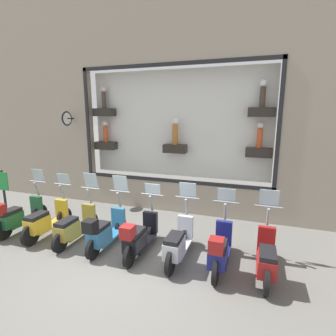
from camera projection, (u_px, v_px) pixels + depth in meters
The scene contains 11 objects.
ground_plane at pixel (125, 264), 5.89m from camera, with size 120.00×120.00×0.00m, color #66635E.
building_facade at pixel (174, 54), 8.18m from camera, with size 1.18×36.00×10.00m.
scooter_red_0 at pixel (267, 258), 5.33m from camera, with size 1.80×0.61×1.66m.
scooter_navy_1 at pixel (220, 250), 5.57m from camera, with size 1.81×0.61×1.60m.
scooter_silver_2 at pixel (178, 243), 5.93m from camera, with size 1.81×0.60×1.66m.
scooter_black_3 at pixel (139, 237), 6.17m from camera, with size 1.80×0.61×1.55m.
scooter_teal_4 at pixel (104, 231), 6.47m from camera, with size 1.80×0.60×1.69m.
scooter_olive_5 at pixel (74, 226), 6.83m from camera, with size 1.80×0.61×1.69m.
scooter_yellow_6 at pixel (46, 221), 7.13m from camera, with size 1.81×0.61×1.60m.
scooter_green_7 at pixel (17, 216), 7.37m from camera, with size 1.81×0.61×1.66m.
shop_sign_post at pixel (4, 195), 7.88m from camera, with size 0.36×0.45×1.68m.
Camera 1 is at (-4.72, -2.66, 3.33)m, focal length 28.00 mm.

